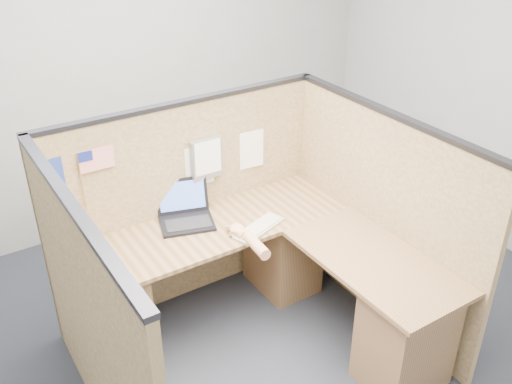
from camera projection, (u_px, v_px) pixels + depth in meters
floor at (266, 369)px, 3.69m from camera, size 5.00×5.00×0.00m
wall_back at (115, 71)px, 4.66m from camera, size 5.00×0.00×5.00m
cubicle_partitions at (230, 240)px, 3.63m from camera, size 2.06×1.83×1.53m
l_desk at (265, 288)px, 3.80m from camera, size 1.95×1.75×0.73m
laptop at (182, 212)px, 3.88m from camera, size 0.42×0.44×0.26m
keyboard at (259, 228)px, 3.80m from camera, size 0.42×0.26×0.03m
mouse at (237, 232)px, 3.74m from camera, size 0.12×0.09×0.05m
hand_forearm at (250, 240)px, 3.63m from camera, size 0.11×0.40×0.08m
blue_poster at (54, 177)px, 3.38m from camera, size 0.18×0.03×0.24m
american_flag at (93, 163)px, 3.47m from camera, size 0.23×0.01×0.39m
file_holder at (206, 158)px, 3.91m from camera, size 0.23×0.05×0.29m
paper_left at (198, 166)px, 3.93m from camera, size 0.23×0.02×0.29m
paper_right at (249, 150)px, 4.12m from camera, size 0.22×0.03×0.28m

